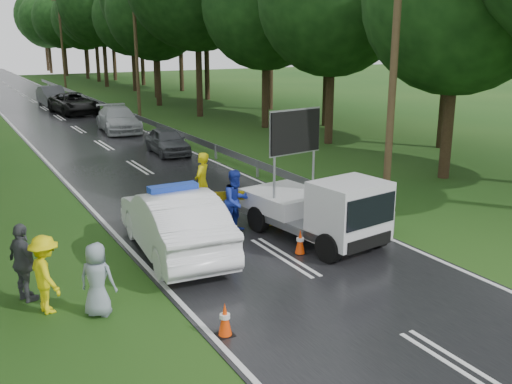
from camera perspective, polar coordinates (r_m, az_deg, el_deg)
ground at (r=14.96m, az=2.80°, el=-6.55°), size 160.00×160.00×0.00m
road at (r=42.77m, az=-19.06°, el=7.03°), size 7.00×140.00×0.02m
guardrail at (r=43.18m, az=-14.18°, el=8.19°), size 0.12×60.06×0.70m
utility_pole_near at (r=18.65m, az=13.69°, el=13.35°), size 1.40×0.24×10.00m
utility_pole_mid at (r=41.71m, az=-11.92°, el=14.32°), size 1.40×0.24×10.00m
utility_pole_far at (r=66.96m, az=-18.86°, el=14.11°), size 1.40×0.24×10.00m
police_sedan at (r=15.08m, az=-8.17°, el=-3.02°), size 2.26×5.35×1.89m
work_truck at (r=15.86m, az=6.49°, el=-1.66°), size 2.53×4.68×3.56m
barrier at (r=16.97m, az=-2.13°, el=-0.83°), size 2.55×1.05×1.13m
officer at (r=18.51m, az=-5.41°, el=0.93°), size 0.85×0.84×1.98m
civilian at (r=16.62m, az=-2.00°, el=-0.90°), size 1.01×0.85×1.86m
bystander_left at (r=12.61m, az=-20.28°, el=-7.73°), size 0.83×1.18×1.67m
bystander_mid at (r=13.28m, az=-22.23°, el=-6.57°), size 0.76×1.11×1.76m
bystander_right at (r=12.18m, az=-15.60°, el=-8.44°), size 0.91×0.87×1.56m
queue_car_first at (r=28.21m, az=-8.86°, el=5.07°), size 1.73×3.82×1.27m
queue_car_second at (r=35.49m, az=-13.59°, el=7.09°), size 2.53×5.28×1.48m
queue_car_third at (r=44.62m, az=-17.77°, el=8.44°), size 3.07×5.76×1.54m
queue_car_fourth at (r=50.41m, az=-19.71°, el=9.03°), size 1.87×4.95×1.61m
cone_near_left at (r=11.17m, az=-3.13°, el=-12.65°), size 0.33×0.33×0.69m
cone_center at (r=15.10m, az=4.43°, el=-5.02°), size 0.32×0.32×0.69m
cone_far at (r=17.55m, az=2.39°, el=-2.09°), size 0.31×0.31×0.66m
cone_left_mid at (r=14.10m, az=-7.96°, el=-6.50°), size 0.36×0.36×0.75m
cone_right at (r=17.93m, az=9.81°, el=-1.85°), size 0.34×0.34×0.71m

